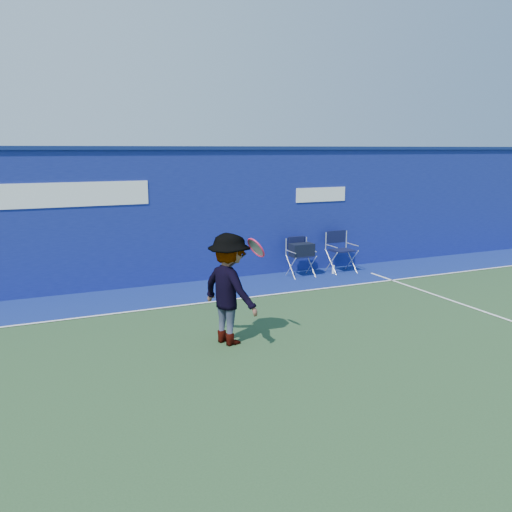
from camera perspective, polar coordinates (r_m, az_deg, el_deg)
name	(u,v)px	position (r m, az deg, el deg)	size (l,w,h in m)	color
ground	(282,358)	(8.11, 2.76, -10.67)	(80.00, 80.00, 0.00)	#294726
stadium_wall	(179,215)	(12.47, -8.09, 4.33)	(24.00, 0.50, 3.08)	navy
out_of_bounds_strip	(196,292)	(11.72, -6.36, -3.77)	(24.00, 1.80, 0.01)	navy
court_lines	(265,344)	(8.60, 0.93, -9.25)	(24.00, 12.00, 0.01)	white
directors_chair_left	(301,260)	(13.02, 4.73, -0.44)	(0.56, 0.52, 0.94)	silver
directors_chair_right	(341,259)	(13.64, 8.94, -0.36)	(0.60, 0.54, 1.01)	silver
water_bottle	(333,270)	(13.44, 8.15, -1.42)	(0.07, 0.07, 0.21)	white
tennis_player	(230,289)	(8.45, -2.80, -3.47)	(1.03, 1.29, 1.75)	#EA4738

